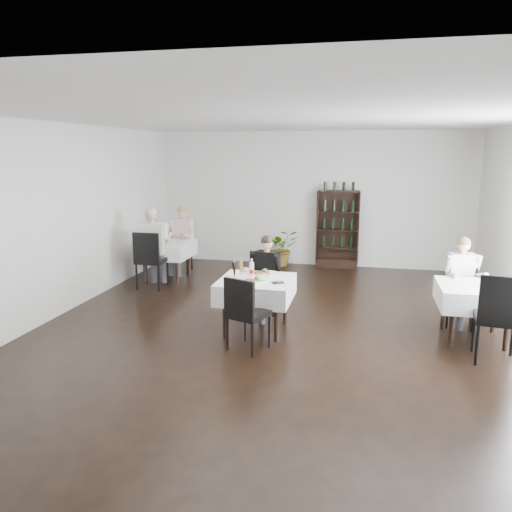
{
  "coord_description": "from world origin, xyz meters",
  "views": [
    {
      "loc": [
        1.18,
        -6.72,
        2.56
      ],
      "look_at": [
        -0.34,
        0.2,
        1.06
      ],
      "focal_mm": 35.0,
      "sensor_mm": 36.0,
      "label": 1
    }
  ],
  "objects_px": {
    "wine_shelf": "(338,230)",
    "diner_main": "(265,271)",
    "main_table": "(256,289)",
    "potted_tree": "(281,248)"
  },
  "relations": [
    {
      "from": "wine_shelf",
      "to": "main_table",
      "type": "bearing_deg",
      "value": -101.78
    },
    {
      "from": "main_table",
      "to": "diner_main",
      "type": "xyz_separation_m",
      "value": [
        0.01,
        0.57,
        0.13
      ]
    },
    {
      "from": "main_table",
      "to": "diner_main",
      "type": "relative_size",
      "value": 0.79
    },
    {
      "from": "diner_main",
      "to": "wine_shelf",
      "type": "bearing_deg",
      "value": 76.67
    },
    {
      "from": "wine_shelf",
      "to": "diner_main",
      "type": "xyz_separation_m",
      "value": [
        -0.89,
        -3.74,
        -0.09
      ]
    },
    {
      "from": "wine_shelf",
      "to": "diner_main",
      "type": "distance_m",
      "value": 3.85
    },
    {
      "from": "wine_shelf",
      "to": "main_table",
      "type": "relative_size",
      "value": 1.7
    },
    {
      "from": "potted_tree",
      "to": "diner_main",
      "type": "relative_size",
      "value": 0.64
    },
    {
      "from": "wine_shelf",
      "to": "potted_tree",
      "type": "xyz_separation_m",
      "value": [
        -1.25,
        -0.11,
        -0.43
      ]
    },
    {
      "from": "wine_shelf",
      "to": "diner_main",
      "type": "height_order",
      "value": "wine_shelf"
    }
  ]
}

